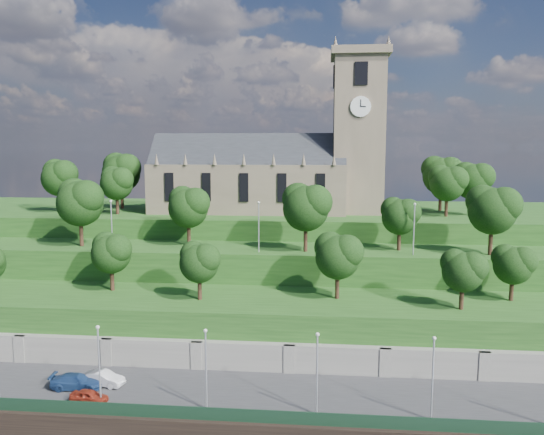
# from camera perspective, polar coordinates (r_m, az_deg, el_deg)

# --- Properties ---
(promenade) EXTENTS (160.00, 12.00, 2.00)m
(promenade) POSITION_cam_1_polar(r_m,az_deg,el_deg) (54.90, -4.03, -19.23)
(promenade) COLOR #2D2D30
(promenade) RESTS_ON ground
(quay_wall) EXTENTS (160.00, 0.50, 2.20)m
(quay_wall) POSITION_cam_1_polar(r_m,az_deg,el_deg) (49.61, -5.27, -22.24)
(quay_wall) COLOR black
(quay_wall) RESTS_ON ground
(fence) EXTENTS (160.00, 0.10, 1.20)m
(fence) POSITION_cam_1_polar(r_m,az_deg,el_deg) (49.45, -5.14, -20.36)
(fence) COLOR #173421
(fence) RESTS_ON promenade
(retaining_wall) EXTENTS (160.00, 2.10, 5.00)m
(retaining_wall) POSITION_cam_1_polar(r_m,az_deg,el_deg) (59.63, -3.07, -15.38)
(retaining_wall) COLOR slate
(retaining_wall) RESTS_ON ground
(embankment_lower) EXTENTS (160.00, 12.00, 8.00)m
(embankment_lower) POSITION_cam_1_polar(r_m,az_deg,el_deg) (64.65, -2.27, -12.09)
(embankment_lower) COLOR #1D4617
(embankment_lower) RESTS_ON ground
(embankment_upper) EXTENTS (160.00, 10.00, 12.00)m
(embankment_upper) POSITION_cam_1_polar(r_m,az_deg,el_deg) (74.46, -1.14, -7.82)
(embankment_upper) COLOR #1D4617
(embankment_upper) RESTS_ON ground
(hilltop) EXTENTS (160.00, 32.00, 15.00)m
(hilltop) POSITION_cam_1_polar(r_m,az_deg,el_deg) (94.47, 0.32, -3.58)
(hilltop) COLOR #1D4617
(hilltop) RESTS_ON ground
(church) EXTENTS (38.60, 12.35, 27.60)m
(church) POSITION_cam_1_polar(r_m,az_deg,el_deg) (88.69, 0.60, 5.47)
(church) COLOR brown
(church) RESTS_ON hilltop
(trees_lower) EXTENTS (66.49, 8.69, 7.87)m
(trees_lower) POSITION_cam_1_polar(r_m,az_deg,el_deg) (62.21, -0.37, -4.45)
(trees_lower) COLOR black
(trees_lower) RESTS_ON embankment_lower
(trees_upper) EXTENTS (61.95, 8.86, 9.48)m
(trees_upper) POSITION_cam_1_polar(r_m,az_deg,el_deg) (71.07, 0.15, 1.31)
(trees_upper) COLOR black
(trees_upper) RESTS_ON embankment_upper
(trees_hilltop) EXTENTS (73.55, 15.72, 9.85)m
(trees_hilltop) POSITION_cam_1_polar(r_m,az_deg,el_deg) (88.05, -0.70, 4.50)
(trees_hilltop) COLOR black
(trees_hilltop) RESTS_ON hilltop
(lamp_posts_promenade) EXTENTS (60.36, 0.36, 7.63)m
(lamp_posts_promenade) POSITION_cam_1_polar(r_m,az_deg,el_deg) (49.87, -7.12, -15.28)
(lamp_posts_promenade) COLOR #B2B2B7
(lamp_posts_promenade) RESTS_ON promenade
(lamp_posts_upper) EXTENTS (40.36, 0.36, 6.75)m
(lamp_posts_upper) POSITION_cam_1_polar(r_m,az_deg,el_deg) (69.51, -1.44, -0.53)
(lamp_posts_upper) COLOR #B2B2B7
(lamp_posts_upper) RESTS_ON embankment_upper
(car_left) EXTENTS (3.73, 1.85, 1.22)m
(car_left) POSITION_cam_1_polar(r_m,az_deg,el_deg) (55.03, -19.07, -17.72)
(car_left) COLOR maroon
(car_left) RESTS_ON promenade
(car_middle) EXTENTS (4.55, 2.35, 1.43)m
(car_middle) POSITION_cam_1_polar(r_m,az_deg,el_deg) (58.11, -17.69, -16.15)
(car_middle) COLOR #A8A6AB
(car_middle) RESTS_ON promenade
(car_right) EXTENTS (5.17, 2.40, 1.46)m
(car_right) POSITION_cam_1_polar(r_m,az_deg,el_deg) (58.19, -20.29, -16.21)
(car_right) COLOR navy
(car_right) RESTS_ON promenade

